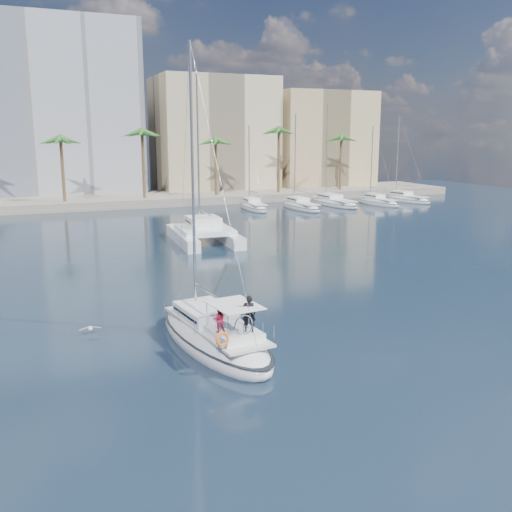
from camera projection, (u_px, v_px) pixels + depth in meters
name	position (u px, v px, depth m)	size (l,w,h in m)	color
ground	(242.00, 332.00, 30.40)	(160.00, 160.00, 0.00)	black
quay	(94.00, 201.00, 85.34)	(120.00, 14.00, 1.20)	gray
building_modern	(0.00, 111.00, 88.87)	(42.00, 16.00, 28.00)	silver
building_beige	(214.00, 137.00, 99.79)	(20.00, 14.00, 20.00)	#CBB892
building_tan_right	(320.00, 142.00, 105.73)	(18.00, 12.00, 18.00)	tan
palm_centre	(94.00, 135.00, 79.72)	(3.60, 3.60, 12.30)	brown
palm_right	(309.00, 135.00, 92.52)	(3.60, 3.60, 12.30)	brown
main_sloop	(214.00, 336.00, 28.32)	(4.54, 10.76, 15.50)	white
catamaran	(204.00, 231.00, 55.70)	(6.22, 11.28, 16.05)	white
seagull	(90.00, 328.00, 30.03)	(1.16, 0.50, 0.21)	silver
moored_yacht_a	(253.00, 210.00, 80.36)	(2.72, 9.35, 11.90)	white
moored_yacht_b	(301.00, 209.00, 81.00)	(3.14, 10.78, 13.72)	white
moored_yacht_c	(334.00, 205.00, 85.25)	(3.55, 12.21, 15.54)	white
moored_yacht_d	(378.00, 205.00, 85.90)	(2.72, 9.35, 11.90)	white
moored_yacht_e	(405.00, 201.00, 90.15)	(3.14, 10.78, 13.72)	white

